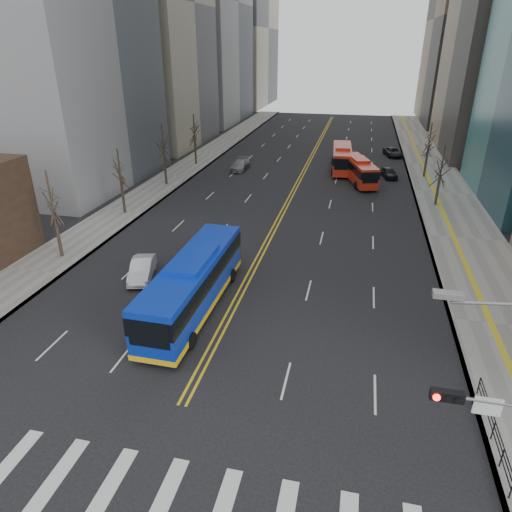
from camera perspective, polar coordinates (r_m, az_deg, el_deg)
ground at (r=20.89m, az=-14.84°, el=-26.90°), size 220.00×220.00×0.00m
sidewalk_right at (r=59.10m, az=22.34°, el=7.32°), size 7.00×130.00×0.15m
sidewalk_left at (r=62.94m, az=-10.10°, el=9.81°), size 5.00×130.00×0.15m
crosswalk at (r=20.89m, az=-14.84°, el=-26.89°), size 26.70×4.00×0.01m
centerline at (r=68.31m, az=6.37°, el=11.17°), size 0.55×100.00×0.01m
pedestrian_railing at (r=23.90m, az=27.60°, el=-18.48°), size 0.06×6.06×1.02m
street_trees at (r=49.10m, az=-4.89°, el=11.62°), size 35.20×47.20×7.60m
blue_bus at (r=30.23m, az=-7.83°, el=-3.21°), size 3.17×13.25×3.82m
red_bus_near at (r=60.32m, az=12.74°, el=10.58°), size 5.05×10.05×3.15m
red_bus_far at (r=66.08m, az=10.70°, el=12.12°), size 3.26×10.92×3.43m
car_white at (r=35.50m, az=-14.05°, el=-1.60°), size 2.66×4.65×1.45m
car_dark_mid at (r=63.82m, az=16.29°, el=9.97°), size 2.50×4.22×1.35m
car_silver at (r=65.44m, az=-2.00°, el=11.33°), size 2.11×4.95×1.42m
car_dark_far at (r=76.83m, az=16.76°, el=12.33°), size 3.26×5.12×1.32m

